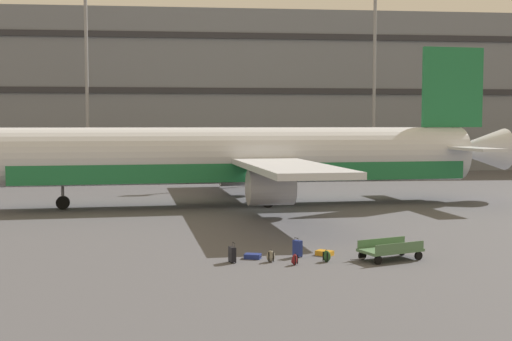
# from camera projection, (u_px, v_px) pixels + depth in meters

# --- Properties ---
(ground_plane) EXTENTS (600.00, 600.00, 0.00)m
(ground_plane) POSITION_uv_depth(u_px,v_px,m) (264.00, 209.00, 44.16)
(ground_plane) COLOR #4C4C51
(terminal_structure) EXTENTS (173.44, 19.94, 19.38)m
(terminal_structure) POSITION_uv_depth(u_px,v_px,m) (228.00, 95.00, 87.00)
(terminal_structure) COLOR slate
(terminal_structure) RESTS_ON ground_plane
(airliner) EXTENTS (39.24, 31.66, 11.41)m
(airliner) POSITION_uv_depth(u_px,v_px,m) (250.00, 158.00, 45.99)
(airliner) COLOR silver
(airliner) RESTS_ON ground_plane
(light_mast_left) EXTENTS (1.80, 0.50, 21.29)m
(light_mast_left) POSITION_uv_depth(u_px,v_px,m) (86.00, 61.00, 68.55)
(light_mast_left) COLOR gray
(light_mast_left) RESTS_ON ground_plane
(light_mast_center_left) EXTENTS (1.80, 0.50, 25.41)m
(light_mast_center_left) POSITION_uv_depth(u_px,v_px,m) (375.00, 45.00, 71.45)
(light_mast_center_left) COLOR gray
(light_mast_center_left) RESTS_ON ground_plane
(suitcase_upright) EXTENTS (0.32, 0.49, 0.84)m
(suitcase_upright) POSITION_uv_depth(u_px,v_px,m) (232.00, 254.00, 26.88)
(suitcase_upright) COLOR black
(suitcase_upright) RESTS_ON ground_plane
(suitcase_scuffed) EXTENTS (0.79, 0.65, 0.20)m
(suitcase_scuffed) POSITION_uv_depth(u_px,v_px,m) (253.00, 256.00, 27.70)
(suitcase_scuffed) COLOR navy
(suitcase_scuffed) RESTS_ON ground_plane
(suitcase_silver) EXTENTS (0.85, 0.81, 0.21)m
(suitcase_silver) POSITION_uv_depth(u_px,v_px,m) (325.00, 253.00, 28.39)
(suitcase_silver) COLOR orange
(suitcase_silver) RESTS_ON ground_plane
(suitcase_teal) EXTENTS (0.41, 0.45, 0.85)m
(suitcase_teal) POSITION_uv_depth(u_px,v_px,m) (298.00, 248.00, 27.97)
(suitcase_teal) COLOR navy
(suitcase_teal) RESTS_ON ground_plane
(backpack_black) EXTENTS (0.36, 0.30, 0.54)m
(backpack_black) POSITION_uv_depth(u_px,v_px,m) (271.00, 256.00, 27.00)
(backpack_black) COLOR gray
(backpack_black) RESTS_ON ground_plane
(backpack_large) EXTENTS (0.35, 0.37, 0.50)m
(backpack_large) POSITION_uv_depth(u_px,v_px,m) (295.00, 260.00, 26.42)
(backpack_large) COLOR maroon
(backpack_large) RESTS_ON ground_plane
(backpack_small) EXTENTS (0.43, 0.42, 0.52)m
(backpack_small) POSITION_uv_depth(u_px,v_px,m) (327.00, 256.00, 27.05)
(backpack_small) COLOR #264C26
(backpack_small) RESTS_ON ground_plane
(baggage_cart) EXTENTS (3.33, 2.12, 0.82)m
(baggage_cart) POSITION_uv_depth(u_px,v_px,m) (390.00, 250.00, 27.43)
(baggage_cart) COLOR #4C724C
(baggage_cart) RESTS_ON ground_plane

